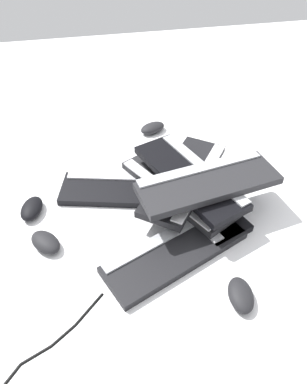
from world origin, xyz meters
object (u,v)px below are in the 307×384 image
(keyboard_3, at_px, (178,188))
(keyboard_5, at_px, (189,176))
(mouse_1, at_px, (241,295))
(keyboard_4, at_px, (185,179))
(keyboard_0, at_px, (175,251))
(mouse_2, at_px, (46,242))
(mouse_3, at_px, (32,209))
(keyboard_6, at_px, (208,182))
(keyboard_1, at_px, (191,197))
(mouse_0, at_px, (153,128))
(keyboard_2, at_px, (125,189))

(keyboard_3, distance_m, keyboard_5, 0.07)
(keyboard_5, bearing_deg, mouse_1, 4.94)
(keyboard_4, xyz_separation_m, keyboard_5, (0.02, 0.01, 0.03))
(keyboard_0, bearing_deg, mouse_2, -105.71)
(keyboard_5, height_order, mouse_3, keyboard_5)
(keyboard_0, distance_m, mouse_1, 0.23)
(keyboard_6, bearing_deg, keyboard_3, -142.75)
(keyboard_1, height_order, mouse_1, mouse_1)
(keyboard_1, relative_size, keyboard_5, 1.00)
(mouse_0, distance_m, mouse_3, 0.62)
(keyboard_0, relative_size, mouse_2, 4.21)
(keyboard_6, xyz_separation_m, mouse_2, (0.04, -0.51, -0.11))
(keyboard_2, bearing_deg, keyboard_0, 19.46)
(keyboard_1, bearing_deg, mouse_2, -77.16)
(keyboard_2, xyz_separation_m, mouse_0, (-0.35, 0.17, 0.01))
(mouse_1, height_order, mouse_2, same)
(keyboard_0, relative_size, keyboard_4, 1.05)
(mouse_0, bearing_deg, keyboard_6, -105.15)
(keyboard_2, xyz_separation_m, mouse_1, (0.48, 0.24, 0.01))
(mouse_3, bearing_deg, keyboard_3, 101.97)
(keyboard_4, height_order, mouse_0, keyboard_4)
(keyboard_3, bearing_deg, keyboard_4, 108.94)
(keyboard_3, bearing_deg, keyboard_5, 64.49)
(keyboard_0, bearing_deg, keyboard_4, 159.03)
(mouse_2, bearing_deg, keyboard_4, -110.44)
(keyboard_0, relative_size, mouse_3, 4.21)
(mouse_0, height_order, mouse_1, same)
(keyboard_2, relative_size, keyboard_4, 1.05)
(keyboard_1, distance_m, mouse_1, 0.40)
(mouse_2, bearing_deg, keyboard_5, -113.33)
(mouse_2, bearing_deg, keyboard_3, -110.57)
(mouse_3, bearing_deg, keyboard_1, 99.84)
(keyboard_5, xyz_separation_m, mouse_0, (-0.43, -0.04, -0.08))
(keyboard_5, bearing_deg, keyboard_0, -24.35)
(keyboard_2, distance_m, mouse_1, 0.53)
(keyboard_4, relative_size, keyboard_5, 0.95)
(keyboard_3, distance_m, mouse_1, 0.42)
(keyboard_2, height_order, mouse_0, mouse_0)
(keyboard_1, distance_m, mouse_3, 0.53)
(keyboard_2, bearing_deg, mouse_3, -83.03)
(keyboard_5, height_order, keyboard_6, keyboard_6)
(keyboard_5, bearing_deg, keyboard_3, -115.51)
(keyboard_4, distance_m, mouse_2, 0.49)
(keyboard_2, bearing_deg, keyboard_6, 58.04)
(keyboard_0, xyz_separation_m, mouse_3, (-0.26, -0.42, 0.01))
(keyboard_0, relative_size, keyboard_1, 1.00)
(keyboard_6, bearing_deg, keyboard_4, -156.35)
(keyboard_1, bearing_deg, mouse_0, -173.96)
(keyboard_0, distance_m, mouse_3, 0.49)
(mouse_0, bearing_deg, mouse_2, -152.13)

